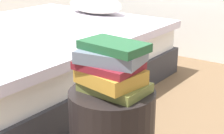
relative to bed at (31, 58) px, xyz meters
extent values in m
cube|color=#2D2D33|center=(0.00, -0.01, -0.12)|extent=(1.56, 2.04, 0.22)
cube|color=white|center=(0.00, -0.01, 0.08)|extent=(1.50, 1.96, 0.18)
cube|color=silver|center=(0.00, -0.01, 0.20)|extent=(1.59, 2.01, 0.06)
ellipsoid|color=silver|center=(0.02, 0.78, 0.31)|extent=(0.57, 0.30, 0.16)
cylinder|color=black|center=(1.14, -0.55, -0.02)|extent=(0.39, 0.39, 0.43)
cube|color=olive|center=(1.15, -0.54, 0.22)|extent=(0.29, 0.21, 0.04)
cube|color=#B7842D|center=(1.14, -0.56, 0.27)|extent=(0.29, 0.25, 0.06)
cube|color=maroon|center=(1.13, -0.56, 0.32)|extent=(0.27, 0.21, 0.03)
cube|color=slate|center=(1.14, -0.56, 0.36)|extent=(0.30, 0.22, 0.05)
cube|color=#1E512D|center=(1.15, -0.56, 0.41)|extent=(0.29, 0.19, 0.04)
camera|label=1|loc=(1.93, -1.70, 0.79)|focal=55.28mm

